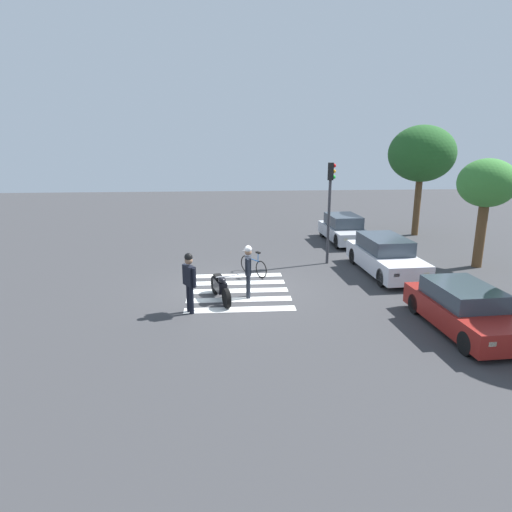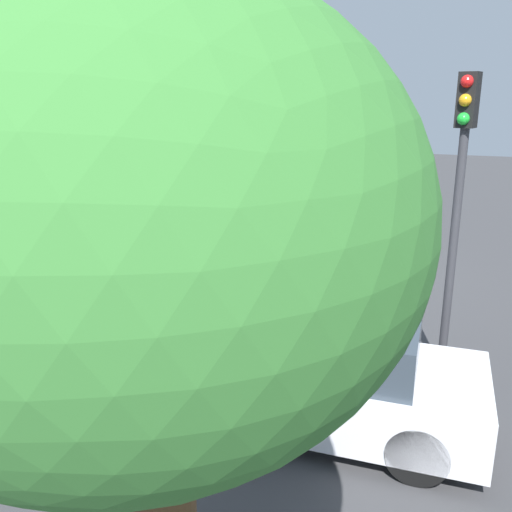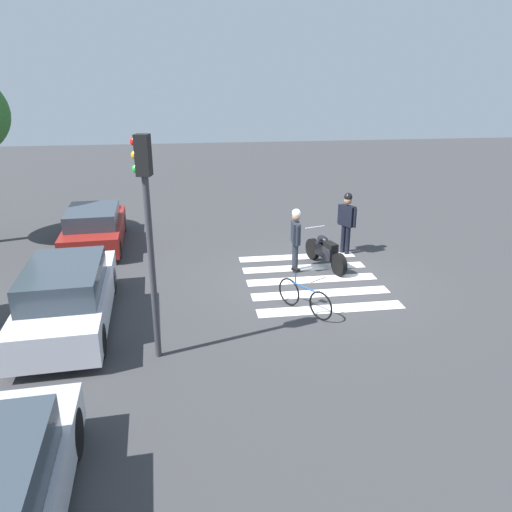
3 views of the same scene
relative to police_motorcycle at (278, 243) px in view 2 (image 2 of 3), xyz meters
The scene contains 9 objects.
ground_plane 1.17m from the police_motorcycle, 145.43° to the left, with size 60.00×60.00×0.00m, color #38383A.
police_motorcycle is the anchor object (origin of this frame).
leaning_bicycle 3.03m from the police_motorcycle, 154.83° to the left, with size 1.45×0.94×1.00m.
officer_on_foot 1.13m from the police_motorcycle, 102.28° to the left, with size 0.68×0.24×1.80m.
officer_by_motorcycle 1.55m from the police_motorcycle, 41.57° to the right, with size 0.62×0.44×1.91m.
crosswalk_stripes 1.17m from the police_motorcycle, 145.43° to the left, with size 4.05×3.53×0.01m.
car_white_van 7.02m from the police_motorcycle, 111.95° to the left, with size 4.61×1.96×1.45m.
traffic_light_pole 6.65m from the police_motorcycle, 132.60° to the left, with size 0.29×0.35×4.25m.
street_tree_mid 11.54m from the police_motorcycle, 106.82° to the left, with size 2.27×2.27×4.45m.
Camera 2 is at (-3.57, 11.85, 3.94)m, focal length 38.89 mm.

